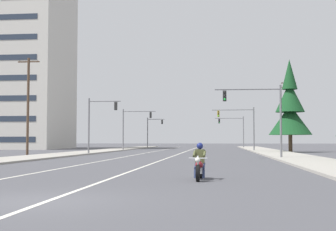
{
  "coord_description": "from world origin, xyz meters",
  "views": [
    {
      "loc": [
        4.61,
        -11.43,
        1.56
      ],
      "look_at": [
        1.55,
        16.86,
        3.09
      ],
      "focal_mm": 49.24,
      "sensor_mm": 36.0,
      "label": 1
    }
  ],
  "objects": [
    {
      "name": "ground_plane",
      "position": [
        0.0,
        0.0,
        0.0
      ],
      "size": [
        400.0,
        400.0,
        0.0
      ],
      "primitive_type": "plane",
      "color": "#47474C"
    },
    {
      "name": "lane_stripe_center",
      "position": [
        0.26,
        45.0,
        0.0
      ],
      "size": [
        0.16,
        100.0,
        0.01
      ],
      "primitive_type": "cube",
      "color": "beige",
      "rests_on": "ground"
    },
    {
      "name": "lane_stripe_left",
      "position": [
        -4.02,
        45.0,
        0.0
      ],
      "size": [
        0.16,
        100.0,
        0.01
      ],
      "primitive_type": "cube",
      "color": "beige",
      "rests_on": "ground"
    },
    {
      "name": "sidewalk_kerb_right",
      "position": [
        11.3,
        40.0,
        0.07
      ],
      "size": [
        4.4,
        110.0,
        0.14
      ],
      "primitive_type": "cube",
      "color": "#9E998E",
      "rests_on": "ground"
    },
    {
      "name": "sidewalk_kerb_left",
      "position": [
        -11.3,
        40.0,
        0.07
      ],
      "size": [
        4.4,
        110.0,
        0.14
      ],
      "primitive_type": "cube",
      "color": "#9E998E",
      "rests_on": "ground"
    },
    {
      "name": "motorcycle_with_rider",
      "position": [
        3.89,
        6.83,
        0.59
      ],
      "size": [
        0.7,
        2.19,
        1.46
      ],
      "color": "black",
      "rests_on": "ground"
    },
    {
      "name": "traffic_signal_near_right",
      "position": [
        8.26,
        27.77,
        4.14
      ],
      "size": [
        5.58,
        0.47,
        6.2
      ],
      "color": "slate",
      "rests_on": "ground"
    },
    {
      "name": "traffic_signal_near_left",
      "position": [
        -8.54,
        38.12,
        4.02
      ],
      "size": [
        3.66,
        0.37,
        6.2
      ],
      "color": "slate",
      "rests_on": "ground"
    },
    {
      "name": "traffic_signal_mid_right",
      "position": [
        7.95,
        54.25,
        4.16
      ],
      "size": [
        5.91,
        0.39,
        6.2
      ],
      "color": "slate",
      "rests_on": "ground"
    },
    {
      "name": "traffic_signal_mid_left",
      "position": [
        -8.03,
        56.28,
        4.1
      ],
      "size": [
        4.94,
        0.55,
        6.2
      ],
      "color": "slate",
      "rests_on": "ground"
    },
    {
      "name": "traffic_signal_far_right",
      "position": [
        8.0,
        79.62,
        4.14
      ],
      "size": [
        5.63,
        0.66,
        6.2
      ],
      "color": "slate",
      "rests_on": "ground"
    },
    {
      "name": "traffic_signal_far_left",
      "position": [
        -8.76,
        82.42,
        4.02
      ],
      "size": [
        3.67,
        0.37,
        6.2
      ],
      "color": "slate",
      "rests_on": "ground"
    },
    {
      "name": "utility_pole_left_near",
      "position": [
        -14.91,
        34.22,
        5.28
      ],
      "size": [
        2.32,
        0.26,
        10.1
      ],
      "color": "#4C3828",
      "rests_on": "ground"
    },
    {
      "name": "utility_pole_right_far",
      "position": [
        15.02,
        57.27,
        5.55
      ],
      "size": [
        2.18,
        0.26,
        10.35
      ],
      "color": "#4C3828",
      "rests_on": "ground"
    },
    {
      "name": "conifer_tree_right_verge_far",
      "position": [
        13.93,
        49.22,
        5.53
      ],
      "size": [
        5.48,
        5.48,
        12.07
      ],
      "color": "#4C3828",
      "rests_on": "ground"
    },
    {
      "name": "apartment_building_far_left_block",
      "position": [
        -34.02,
        67.42,
        15.23
      ],
      "size": [
        23.14,
        15.84,
        30.45
      ],
      "color": "beige",
      "rests_on": "ground"
    }
  ]
}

